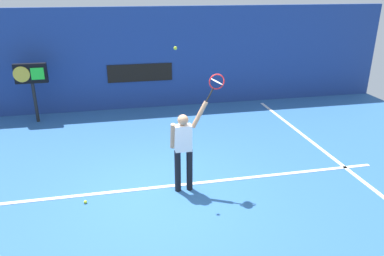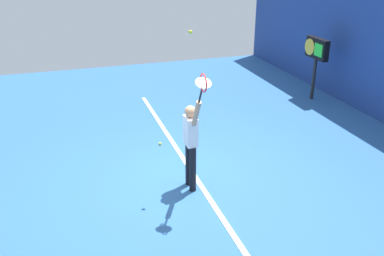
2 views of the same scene
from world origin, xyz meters
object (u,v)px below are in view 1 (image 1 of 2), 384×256
object	(u,v)px
tennis_ball	(175,48)
scoreboard_clock	(31,76)
tennis_player	(184,146)
spare_ball	(85,202)
tennis_racket	(216,83)

from	to	relation	value
tennis_ball	scoreboard_clock	distance (m)	6.41
tennis_player	spare_ball	distance (m)	2.25
tennis_ball	tennis_player	bearing A→B (deg)	-14.20
tennis_ball	tennis_racket	bearing A→B (deg)	-2.75
tennis_player	spare_ball	xyz separation A→B (m)	(-2.02, -0.12, -0.98)
tennis_racket	tennis_ball	xyz separation A→B (m)	(-0.78, 0.04, 0.69)
tennis_ball	spare_ball	size ratio (longest dim) A/B	1.00
tennis_player	spare_ball	size ratio (longest dim) A/B	28.60
tennis_player	tennis_racket	xyz separation A→B (m)	(0.65, -0.00, 1.28)
spare_ball	tennis_ball	bearing A→B (deg)	4.52
tennis_ball	scoreboard_clock	world-z (taller)	tennis_ball
scoreboard_clock	spare_ball	xyz separation A→B (m)	(1.75, -5.20, -1.43)
tennis_player	scoreboard_clock	xyz separation A→B (m)	(-3.77, 5.09, 0.45)
tennis_racket	spare_ball	xyz separation A→B (m)	(-2.67, -0.11, -2.25)
tennis_player	scoreboard_clock	world-z (taller)	tennis_player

